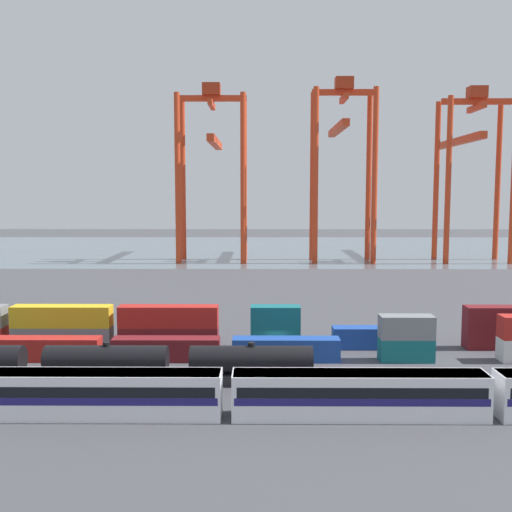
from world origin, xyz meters
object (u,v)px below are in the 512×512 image
Objects in this scene: freight_tank_row at (107,364)px; gantry_crane_west at (213,156)px; passenger_train at (359,393)px; shipping_container_17 at (382,338)px; gantry_crane_east at (470,157)px; shipping_container_11 at (63,337)px; gantry_crane_central at (342,152)px; shipping_container_4 at (406,349)px; shipping_container_18 at (489,338)px.

freight_tank_row is 0.84× the size of gantry_crane_west.
gantry_crane_west is at bearing 100.17° from passenger_train.
shipping_container_17 is at bearing 74.25° from passenger_train.
gantry_crane_east is (71.94, 1.06, -0.04)m from gantry_crane_west.
shipping_container_11 is 1.00× the size of shipping_container_17.
gantry_crane_east is (35.97, 1.17, -1.29)m from gantry_crane_central.
gantry_crane_west is at bearing 179.83° from gantry_crane_central.
shipping_container_11 is 102.33m from gantry_crane_west.
gantry_crane_central reaches higher than shipping_container_4.
freight_tank_row is 115.21m from gantry_crane_west.
freight_tank_row is at bearing -90.98° from gantry_crane_west.
passenger_train is at bearing -105.75° from shipping_container_17.
passenger_train is 5.46× the size of shipping_container_17.
freight_tank_row is 33.33m from shipping_container_17.
shipping_container_17 is at bearing 180.00° from shipping_container_18.
gantry_crane_central reaches higher than gantry_crane_east.
shipping_container_4 is 0.13× the size of gantry_crane_east.
shipping_container_18 is at bearing -86.85° from gantry_crane_central.
shipping_container_17 and shipping_container_18 have the same top height.
gantry_crane_west is (-21.74, 121.12, 26.95)m from passenger_train.
freight_tank_row is at bearing -108.71° from gantry_crane_central.
shipping_container_17 is 0.25× the size of gantry_crane_east.
gantry_crane_central is at bearing -178.14° from gantry_crane_east.
gantry_crane_east is (42.09, 104.61, 27.75)m from shipping_container_4.
freight_tank_row is 45.51m from shipping_container_18.
freight_tank_row is 3.39× the size of shipping_container_11.
shipping_container_17 is (6.55, 23.24, -0.84)m from passenger_train.
shipping_container_17 is at bearing -113.81° from gantry_crane_east.
shipping_container_4 is (31.77, 8.40, -0.64)m from freight_tank_row.
gantry_crane_west is at bearing 89.02° from freight_tank_row.
passenger_train is at bearing -79.83° from gantry_crane_west.
gantry_crane_east is at bearing 1.86° from gantry_crane_central.
shipping_container_17 is at bearing 24.98° from freight_tank_row.
shipping_container_17 is 102.28m from gantry_crane_central.
passenger_train is at bearing -35.44° from shipping_container_11.
gantry_crane_central is (-5.39, 97.77, 29.04)m from shipping_container_18.
freight_tank_row is 6.79× the size of shipping_container_4.
freight_tank_row is at bearing -57.40° from shipping_container_11.
gantry_crane_east is at bearing 50.06° from shipping_container_11.
shipping_container_4 is 0.12× the size of gantry_crane_west.
gantry_crane_east is (43.65, 98.94, 27.75)m from shipping_container_17.
freight_tank_row is at bearing -123.17° from gantry_crane_east.
freight_tank_row reaches higher than passenger_train.
shipping_container_18 is at bearing 0.00° from shipping_container_11.
gantry_crane_west is 1.02× the size of gantry_crane_east.
shipping_container_17 is at bearing -73.88° from gantry_crane_west.
shipping_container_4 is 5.89m from shipping_container_17.
gantry_crane_central is at bearing 86.62° from shipping_container_4.
gantry_crane_west is at bearing 83.64° from shipping_container_11.
gantry_crane_west reaches higher than freight_tank_row.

